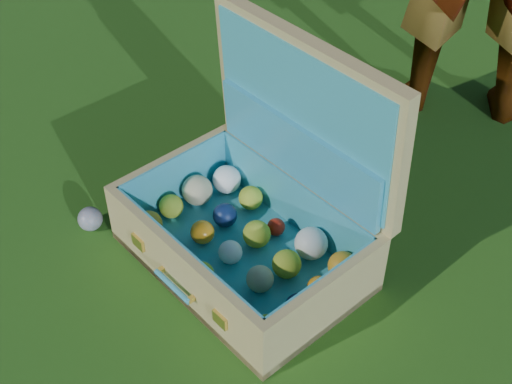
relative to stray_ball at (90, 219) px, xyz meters
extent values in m
plane|color=#215114|center=(0.37, 0.06, -0.03)|extent=(60.00, 60.00, 0.00)
sphere|color=teal|center=(0.00, 0.00, 0.00)|extent=(0.07, 0.07, 0.07)
cube|color=tan|center=(0.44, 0.07, -0.02)|extent=(0.73, 0.62, 0.02)
cube|color=tan|center=(0.36, -0.11, 0.06)|extent=(0.58, 0.26, 0.19)
cube|color=tan|center=(0.51, 0.25, 0.06)|extent=(0.58, 0.26, 0.19)
cube|color=tan|center=(0.16, 0.18, 0.06)|extent=(0.16, 0.35, 0.19)
cube|color=tan|center=(0.72, -0.05, 0.06)|extent=(0.16, 0.35, 0.19)
cube|color=teal|center=(0.44, 0.07, -0.01)|extent=(0.67, 0.56, 0.01)
cube|color=teal|center=(0.37, -0.10, 0.07)|extent=(0.53, 0.23, 0.16)
cube|color=teal|center=(0.51, 0.23, 0.07)|extent=(0.53, 0.23, 0.16)
cube|color=teal|center=(0.18, 0.18, 0.07)|extent=(0.15, 0.34, 0.16)
cube|color=teal|center=(0.70, -0.04, 0.07)|extent=(0.15, 0.34, 0.16)
cube|color=tan|center=(0.52, 0.26, 0.36)|extent=(0.60, 0.29, 0.41)
cube|color=teal|center=(0.51, 0.24, 0.36)|extent=(0.54, 0.25, 0.37)
cube|color=teal|center=(0.51, 0.24, 0.24)|extent=(0.52, 0.24, 0.17)
cube|color=#F2C659|center=(0.21, -0.06, 0.06)|extent=(0.05, 0.03, 0.04)
cube|color=#F2C659|center=(0.51, -0.19, 0.06)|extent=(0.05, 0.03, 0.04)
cylinder|color=teal|center=(0.35, -0.14, 0.04)|extent=(0.13, 0.07, 0.01)
cube|color=#F2C659|center=(0.30, -0.11, 0.04)|extent=(0.02, 0.02, 0.01)
cube|color=#F2C659|center=(0.41, -0.16, 0.04)|extent=(0.02, 0.02, 0.01)
sphere|color=orange|center=(0.18, 0.03, 0.03)|extent=(0.07, 0.07, 0.07)
sphere|color=red|center=(0.29, -0.02, 0.02)|extent=(0.05, 0.05, 0.05)
sphere|color=#B0C02E|center=(0.39, -0.06, 0.03)|extent=(0.07, 0.07, 0.07)
sphere|color=orange|center=(0.50, -0.11, 0.02)|extent=(0.06, 0.06, 0.06)
sphere|color=#B0C02E|center=(0.61, -0.14, 0.02)|extent=(0.06, 0.06, 0.06)
sphere|color=#B0C02E|center=(0.19, 0.12, 0.03)|extent=(0.07, 0.07, 0.07)
sphere|color=orange|center=(0.32, 0.07, 0.03)|extent=(0.07, 0.07, 0.07)
sphere|color=white|center=(0.42, 0.04, 0.03)|extent=(0.06, 0.06, 0.06)
sphere|color=#C6BA8C|center=(0.53, -0.02, 0.03)|extent=(0.07, 0.07, 0.07)
sphere|color=#0E1E46|center=(0.65, -0.06, 0.03)|extent=(0.07, 0.07, 0.07)
sphere|color=#C6BA8C|center=(0.23, 0.20, 0.04)|extent=(0.09, 0.09, 0.09)
sphere|color=#0E1E46|center=(0.34, 0.15, 0.03)|extent=(0.07, 0.07, 0.07)
sphere|color=#B0C02E|center=(0.46, 0.12, 0.03)|extent=(0.07, 0.07, 0.07)
sphere|color=#B0C02E|center=(0.57, 0.06, 0.03)|extent=(0.08, 0.08, 0.08)
sphere|color=orange|center=(0.68, 0.02, 0.03)|extent=(0.06, 0.06, 0.06)
sphere|color=white|center=(0.28, 0.28, 0.04)|extent=(0.08, 0.08, 0.08)
sphere|color=#B0C02E|center=(0.38, 0.24, 0.03)|extent=(0.07, 0.07, 0.07)
sphere|color=red|center=(0.49, 0.18, 0.02)|extent=(0.05, 0.05, 0.05)
sphere|color=white|center=(0.60, 0.14, 0.04)|extent=(0.09, 0.09, 0.09)
sphere|color=orange|center=(0.70, 0.11, 0.03)|extent=(0.08, 0.08, 0.08)
camera|label=1|loc=(1.03, -1.08, 1.38)|focal=50.00mm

